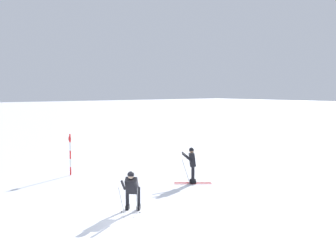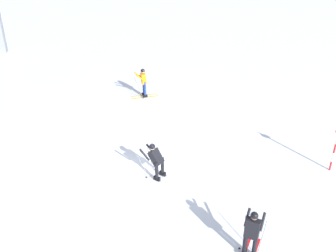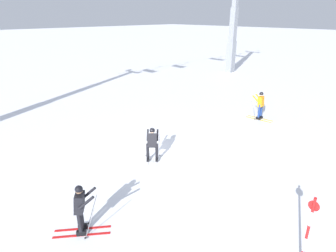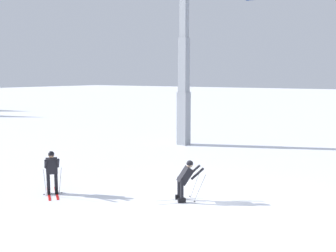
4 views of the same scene
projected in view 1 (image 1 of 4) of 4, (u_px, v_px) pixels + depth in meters
ground_plane at (133, 217)px, 14.48m from camera, size 260.00×260.00×0.00m
skier_carving_main at (132, 188)px, 15.07m from camera, size 1.65×1.68×1.64m
trail_marker_pole at (70, 153)px, 21.38m from camera, size 0.07×0.28×2.12m
skier_distant_uphill at (192, 163)px, 19.57m from camera, size 1.62×1.34×1.72m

